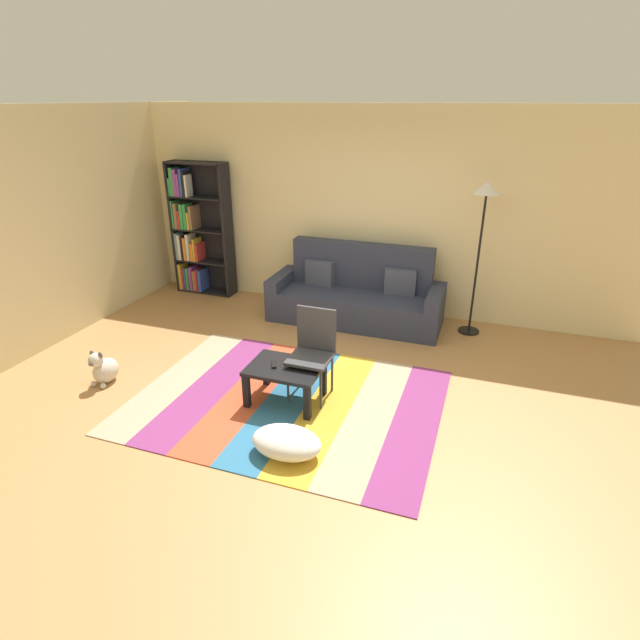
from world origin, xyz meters
TOP-DOWN VIEW (x-y plane):
  - ground_plane at (0.00, 0.00)m, footprint 14.00×14.00m
  - back_wall at (0.00, 2.55)m, footprint 6.80×0.10m
  - left_wall at (-3.40, 0.75)m, footprint 0.10×5.50m
  - rug at (-0.19, -0.15)m, footprint 2.95×2.23m
  - couch at (-0.10, 2.02)m, footprint 2.26×0.80m
  - bookshelf at (-2.69, 2.31)m, footprint 0.90×0.28m
  - coffee_table at (-0.20, -0.15)m, footprint 0.70×0.53m
  - pouf at (0.12, -0.91)m, footprint 0.60×0.41m
  - dog at (-2.14, -0.45)m, footprint 0.22×0.35m
  - standing_lamp at (1.38, 2.12)m, footprint 0.32×0.32m
  - tv_remote at (-0.31, -0.16)m, footprint 0.10×0.15m
  - folding_chair at (0.00, 0.09)m, footprint 0.40×0.40m

SIDE VIEW (x-z plane):
  - ground_plane at x=0.00m, z-range 0.00..0.00m
  - rug at x=-0.19m, z-range 0.00..0.01m
  - pouf at x=0.12m, z-range 0.01..0.24m
  - dog at x=-2.14m, z-range -0.04..0.36m
  - coffee_table at x=-0.20m, z-range 0.13..0.51m
  - couch at x=-0.10m, z-range -0.16..0.84m
  - tv_remote at x=-0.31m, z-range 0.39..0.41m
  - folding_chair at x=0.00m, z-range 0.08..0.98m
  - bookshelf at x=-2.69m, z-range -0.04..1.89m
  - back_wall at x=0.00m, z-range 0.00..2.70m
  - left_wall at x=-3.40m, z-range 0.00..2.70m
  - standing_lamp at x=1.38m, z-range 0.63..2.52m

